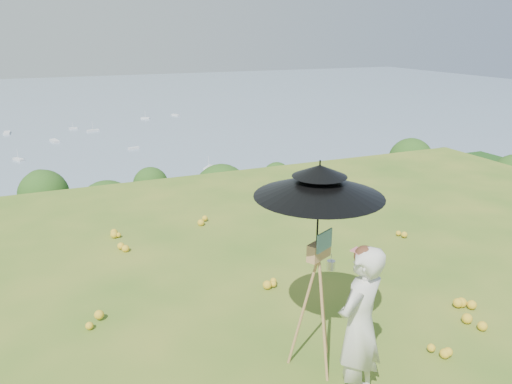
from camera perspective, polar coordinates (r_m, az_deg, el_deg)
name	(u,v)px	position (r m, az deg, el deg)	size (l,w,h in m)	color
ground	(417,291)	(7.53, 17.92, -10.74)	(14.00, 14.00, 0.00)	#3C6C1F
shoreline_tier	(97,277)	(89.23, -17.76, -9.28)	(170.00, 28.00, 8.00)	#686353
bay_water	(57,117)	(247.78, -21.76, 7.96)	(700.00, 700.00, 0.00)	#7593A7
slope_trees	(123,260)	(44.20, -14.98, -7.47)	(110.00, 50.00, 6.00)	#244F17
harbor_town	(93,242)	(86.55, -18.17, -5.44)	(110.00, 22.00, 5.00)	silver
moored_boats	(24,157)	(170.18, -25.01, 3.62)	(140.00, 140.00, 0.70)	silver
wildflowers	(406,280)	(7.66, 16.75, -9.58)	(10.00, 10.50, 0.12)	gold
painter	(359,325)	(5.02, 11.74, -14.70)	(0.60, 0.39, 1.65)	beige
field_easel	(317,300)	(5.40, 6.96, -12.21)	(0.61, 0.61, 1.60)	#A77F46
sun_umbrella	(318,209)	(4.99, 7.12, -1.94)	(1.29, 1.29, 1.00)	black
painter_cap	(365,251)	(4.66, 12.34, -6.60)	(0.19, 0.22, 0.10)	#DE7A7D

